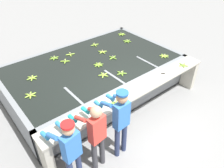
{
  "coord_description": "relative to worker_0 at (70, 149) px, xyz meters",
  "views": [
    {
      "loc": [
        -2.99,
        -2.56,
        4.0
      ],
      "look_at": [
        0.0,
        1.06,
        0.65
      ],
      "focal_mm": 35.0,
      "sensor_mm": 36.0,
      "label": 1
    }
  ],
  "objects": [
    {
      "name": "ground_plane",
      "position": [
        2.02,
        0.28,
        -0.95
      ],
      "size": [
        80.0,
        80.0,
        0.0
      ],
      "primitive_type": "plane",
      "color": "gray",
      "rests_on": "ground"
    },
    {
      "name": "wash_tank",
      "position": [
        2.02,
        2.19,
        -0.49
      ],
      "size": [
        4.82,
        2.95,
        0.94
      ],
      "color": "gray",
      "rests_on": "ground"
    },
    {
      "name": "work_ledge",
      "position": [
        2.02,
        0.5,
        -0.28
      ],
      "size": [
        4.82,
        0.45,
        0.94
      ],
      "color": "#B7B2A3",
      "rests_on": "ground"
    },
    {
      "name": "worker_0",
      "position": [
        0.0,
        0.0,
        0.0
      ],
      "size": [
        0.48,
        0.74,
        1.58
      ],
      "color": "navy",
      "rests_on": "ground"
    },
    {
      "name": "worker_1",
      "position": [
        0.55,
        0.02,
        0.0
      ],
      "size": [
        0.46,
        0.73,
        1.59
      ],
      "color": "#38383D",
      "rests_on": "ground"
    },
    {
      "name": "worker_2",
      "position": [
        1.1,
        -0.02,
        0.06
      ],
      "size": [
        0.42,
        0.72,
        1.66
      ],
      "color": "navy",
      "rests_on": "ground"
    },
    {
      "name": "banana_bunch_floating_0",
      "position": [
        1.44,
        2.72,
        0.0
      ],
      "size": [
        0.25,
        0.25,
        0.08
      ],
      "color": "#8CB738",
      "rests_on": "wash_tank"
    },
    {
      "name": "banana_bunch_floating_1",
      "position": [
        2.71,
        3.05,
        0.0
      ],
      "size": [
        0.28,
        0.28,
        0.08
      ],
      "color": "#93BC3D",
      "rests_on": "wash_tank"
    },
    {
      "name": "banana_bunch_floating_2",
      "position": [
        1.84,
        1.46,
        0.0
      ],
      "size": [
        0.27,
        0.28,
        0.08
      ],
      "color": "#93BC3D",
      "rests_on": "wash_tank"
    },
    {
      "name": "banana_bunch_floating_3",
      "position": [
        2.6,
        2.51,
        0.0
      ],
      "size": [
        0.28,
        0.27,
        0.08
      ],
      "color": "#9EC642",
      "rests_on": "wash_tank"
    },
    {
      "name": "banana_bunch_floating_4",
      "position": [
        3.96,
        3.15,
        0.0
      ],
      "size": [
        0.28,
        0.27,
        0.08
      ],
      "color": "#8CB738",
      "rests_on": "wash_tank"
    },
    {
      "name": "banana_bunch_floating_5",
      "position": [
        2.61,
        2.02,
        0.0
      ],
      "size": [
        0.28,
        0.28,
        0.08
      ],
      "color": "#75A333",
      "rests_on": "wash_tank"
    },
    {
      "name": "banana_bunch_floating_6",
      "position": [
        3.85,
        1.14,
        0.0
      ],
      "size": [
        0.28,
        0.28,
        0.08
      ],
      "color": "#9EC642",
      "rests_on": "wash_tank"
    },
    {
      "name": "banana_bunch_floating_7",
      "position": [
        2.05,
        1.96,
        0.0
      ],
      "size": [
        0.28,
        0.28,
        0.08
      ],
      "color": "#7FAD33",
      "rests_on": "wash_tank"
    },
    {
      "name": "banana_bunch_floating_8",
      "position": [
        3.71,
        2.59,
        0.0
      ],
      "size": [
        0.28,
        0.27,
        0.08
      ],
      "color": "#75A333",
      "rests_on": "wash_tank"
    },
    {
      "name": "banana_bunch_floating_9",
      "position": [
        0.07,
        1.85,
        0.0
      ],
      "size": [
        0.28,
        0.27,
        0.08
      ],
      "color": "#93BC3D",
      "rests_on": "wash_tank"
    },
    {
      "name": "banana_bunch_floating_10",
      "position": [
        1.77,
        2.99,
        0.0
      ],
      "size": [
        0.28,
        0.28,
        0.08
      ],
      "color": "#93BC3D",
      "rests_on": "wash_tank"
    },
    {
      "name": "banana_bunch_floating_11",
      "position": [
        2.25,
        1.23,
        0.0
      ],
      "size": [
        0.27,
        0.27,
        0.08
      ],
      "color": "#75A333",
      "rests_on": "wash_tank"
    },
    {
      "name": "banana_bunch_floating_12",
      "position": [
        0.37,
        2.5,
        0.0
      ],
      "size": [
        0.28,
        0.26,
        0.08
      ],
      "color": "#93BC3D",
      "rests_on": "wash_tank"
    },
    {
      "name": "banana_bunch_floating_13",
      "position": [
        1.29,
        3.09,
        0.0
      ],
      "size": [
        0.28,
        0.27,
        0.08
      ],
      "color": "#75A333",
      "rests_on": "wash_tank"
    },
    {
      "name": "banana_bunch_ledge_0",
      "position": [
        3.82,
        0.45,
        0.01
      ],
      "size": [
        0.28,
        0.27,
        0.08
      ],
      "color": "#75A333",
      "rests_on": "work_ledge"
    },
    {
      "name": "banana_bunch_ledge_1",
      "position": [
        1.35,
        0.41,
        0.01
      ],
      "size": [
        0.28,
        0.28,
        0.08
      ],
      "color": "#8CB738",
      "rests_on": "work_ledge"
    },
    {
      "name": "knife_0",
      "position": [
        3.14,
        0.5,
        -0.0
      ],
      "size": [
        0.3,
        0.23,
        0.02
      ],
      "color": "silver",
      "rests_on": "work_ledge"
    }
  ]
}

